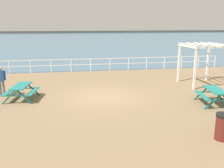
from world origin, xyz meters
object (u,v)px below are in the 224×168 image
at_px(picnic_table_near_right, 21,89).
at_px(visitor, 1,79).
at_px(picnic_table_near_left, 215,93).
at_px(lattice_pergola, 203,55).
at_px(litter_bin, 223,127).

relative_size(picnic_table_near_right, visitor, 1.20).
bearing_deg(picnic_table_near_left, visitor, 83.06).
bearing_deg(lattice_pergola, visitor, -178.38).
distance_m(picnic_table_near_right, litter_bin, 9.93).
distance_m(picnic_table_near_left, lattice_pergola, 4.52).
xyz_separation_m(picnic_table_near_left, litter_bin, (-1.96, -3.70, -0.10)).
relative_size(lattice_pergola, litter_bin, 2.84).
distance_m(picnic_table_near_left, litter_bin, 4.18).
xyz_separation_m(picnic_table_near_right, litter_bin, (7.75, -6.21, -0.10)).
relative_size(picnic_table_near_right, lattice_pergola, 0.74).
relative_size(picnic_table_near_left, lattice_pergola, 0.76).
bearing_deg(picnic_table_near_right, visitor, 61.96).
bearing_deg(visitor, lattice_pergola, 84.62).
bearing_deg(picnic_table_near_right, lattice_pergola, -74.19).
distance_m(picnic_table_near_left, visitor, 11.42).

